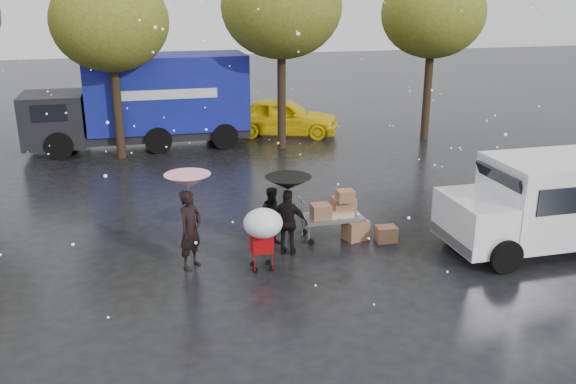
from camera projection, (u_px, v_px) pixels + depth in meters
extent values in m
plane|color=black|center=(278.00, 261.00, 13.81)|extent=(90.00, 90.00, 0.00)
imported|color=black|center=(190.00, 229.00, 13.26)|extent=(0.75, 0.77, 1.79)
imported|color=black|center=(273.00, 216.00, 14.50)|extent=(0.74, 0.60, 1.44)
imported|color=black|center=(288.00, 222.00, 13.97)|extent=(0.99, 0.76, 1.56)
cylinder|color=#4C4C4C|center=(190.00, 225.00, 13.23)|extent=(0.02, 0.02, 2.00)
cone|color=#C65161|center=(188.00, 181.00, 12.91)|extent=(1.00, 1.00, 0.30)
sphere|color=#4C4C4C|center=(188.00, 180.00, 12.90)|extent=(0.06, 0.06, 0.06)
cylinder|color=#4C4C4C|center=(288.00, 219.00, 13.94)|extent=(0.02, 0.02, 1.73)
cone|color=black|center=(288.00, 183.00, 13.66)|extent=(1.06, 1.06, 0.30)
sphere|color=#4C4C4C|center=(288.00, 182.00, 13.65)|extent=(0.06, 0.06, 0.06)
cube|color=slate|center=(331.00, 217.00, 14.93)|extent=(1.50, 0.80, 0.08)
cylinder|color=slate|center=(302.00, 210.00, 14.68)|extent=(0.04, 0.04, 0.60)
cube|color=brown|center=(344.00, 205.00, 15.03)|extent=(0.55, 0.45, 0.40)
cube|color=brown|center=(321.00, 211.00, 14.71)|extent=(0.45, 0.40, 0.35)
cube|color=brown|center=(345.00, 196.00, 14.68)|extent=(0.40, 0.35, 0.28)
cube|color=tan|center=(333.00, 213.00, 14.91)|extent=(0.90, 0.55, 0.12)
cylinder|color=black|center=(311.00, 242.00, 14.65)|extent=(0.16, 0.05, 0.16)
cylinder|color=black|center=(304.00, 232.00, 15.24)|extent=(0.16, 0.05, 0.16)
cylinder|color=black|center=(358.00, 237.00, 14.93)|extent=(0.16, 0.05, 0.16)
cylinder|color=black|center=(349.00, 228.00, 15.52)|extent=(0.16, 0.05, 0.16)
cube|color=#B30A0D|center=(262.00, 241.00, 13.25)|extent=(0.47, 0.41, 0.45)
cylinder|color=#B30A0D|center=(263.00, 229.00, 12.96)|extent=(0.42, 0.02, 0.02)
cylinder|color=#4C4C4C|center=(263.00, 232.00, 12.98)|extent=(0.02, 0.02, 0.60)
ellipsoid|color=white|center=(263.00, 223.00, 12.92)|extent=(0.84, 0.84, 0.63)
cylinder|color=black|center=(255.00, 270.00, 13.25)|extent=(0.12, 0.04, 0.12)
cylinder|color=black|center=(253.00, 264.00, 13.55)|extent=(0.12, 0.04, 0.12)
cylinder|color=black|center=(272.00, 268.00, 13.34)|extent=(0.12, 0.04, 0.12)
cylinder|color=black|center=(268.00, 262.00, 13.63)|extent=(0.12, 0.04, 0.12)
cube|color=silver|center=(569.00, 196.00, 14.29)|extent=(3.80, 2.00, 1.90)
cube|color=silver|center=(475.00, 221.00, 13.86)|extent=(1.20, 1.95, 1.10)
cube|color=black|center=(501.00, 184.00, 13.72)|extent=(0.37, 1.70, 0.67)
cube|color=slate|center=(452.00, 239.00, 13.86)|extent=(0.12, 1.90, 0.25)
cylinder|color=black|center=(505.00, 256.00, 13.19)|extent=(0.76, 0.28, 0.76)
cylinder|color=black|center=(461.00, 224.00, 14.93)|extent=(0.76, 0.28, 0.76)
cylinder|color=black|center=(576.00, 213.00, 15.70)|extent=(0.76, 0.28, 0.76)
cube|color=navy|center=(167.00, 92.00, 23.35)|extent=(6.00, 2.50, 2.80)
cube|color=black|center=(54.00, 119.00, 22.65)|extent=(2.20, 2.40, 1.90)
cube|color=black|center=(144.00, 133.00, 23.61)|extent=(8.00, 2.30, 0.35)
cube|color=silver|center=(169.00, 94.00, 22.16)|extent=(3.50, 0.03, 0.35)
cylinder|color=black|center=(59.00, 146.00, 21.88)|extent=(1.00, 0.30, 1.00)
cylinder|color=black|center=(65.00, 132.00, 23.99)|extent=(1.00, 0.30, 1.00)
cylinder|color=black|center=(225.00, 136.00, 23.27)|extent=(1.00, 0.30, 1.00)
cylinder|color=black|center=(217.00, 124.00, 25.38)|extent=(1.00, 0.30, 1.00)
cube|color=brown|center=(356.00, 229.00, 14.96)|extent=(0.66, 0.58, 0.50)
cube|color=brown|center=(386.00, 234.00, 14.86)|extent=(0.50, 0.40, 0.38)
imported|color=yellow|center=(283.00, 117.00, 25.38)|extent=(4.96, 3.28, 1.57)
cylinder|color=black|center=(116.00, 97.00, 21.48)|extent=(0.32, 0.32, 4.48)
ellipsoid|color=#3B5317|center=(110.00, 21.00, 20.67)|extent=(4.00, 4.00, 3.40)
cylinder|color=black|center=(282.00, 84.00, 22.80)|extent=(0.32, 0.32, 4.90)
ellipsoid|color=#3B5317|center=(281.00, 6.00, 21.91)|extent=(4.40, 4.40, 3.74)
cylinder|color=black|center=(428.00, 82.00, 24.23)|extent=(0.32, 0.32, 4.62)
ellipsoid|color=#3B5317|center=(433.00, 13.00, 23.39)|extent=(4.00, 4.00, 3.40)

